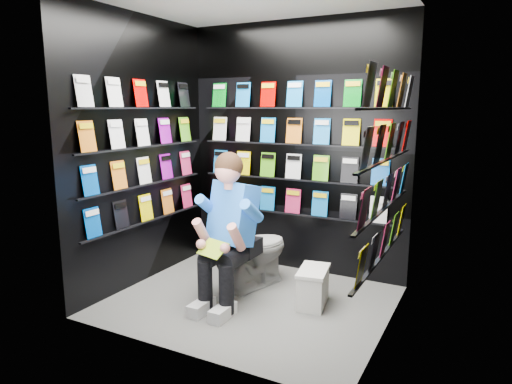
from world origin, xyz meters
The scene contains 13 objects.
floor centered at (0.00, 0.00, 0.00)m, with size 2.40×2.40×0.00m, color slate.
wall_back centered at (0.00, 1.00, 1.30)m, with size 2.40×0.04×2.60m, color black.
wall_front centered at (0.00, -1.00, 1.30)m, with size 2.40×0.04×2.60m, color black.
wall_left centered at (-1.20, 0.00, 1.30)m, with size 0.04×2.00×2.60m, color black.
wall_right centered at (1.20, 0.00, 1.30)m, with size 0.04×2.00×2.60m, color black.
comics_back centered at (0.00, 0.97, 1.31)m, with size 2.10×0.06×1.37m, color orange, non-canonical shape.
comics_left centered at (-1.17, 0.00, 1.31)m, with size 0.06×1.70×1.37m, color orange, non-canonical shape.
comics_right centered at (1.17, 0.00, 1.31)m, with size 0.06×1.70×1.37m, color orange, non-canonical shape.
toilet centered at (-0.14, 0.36, 0.37)m, with size 0.42×0.75×0.73m, color white.
longbox centered at (0.53, 0.20, 0.15)m, with size 0.22×0.40×0.30m, color white.
longbox_lid centered at (0.53, 0.20, 0.32)m, with size 0.24×0.42×0.03m, color white.
reader centered at (-0.14, -0.02, 0.79)m, with size 0.55×0.81×1.49m, color #3378E9, non-canonical shape.
held_comic centered at (-0.14, -0.37, 0.58)m, with size 0.26×0.01×0.18m, color green.
Camera 1 is at (1.85, -3.40, 1.74)m, focal length 32.00 mm.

